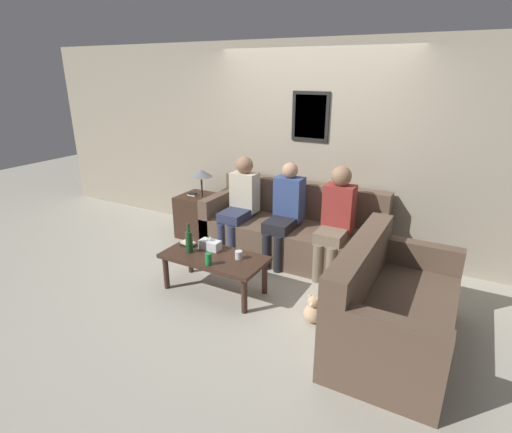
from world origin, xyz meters
name	(u,v)px	position (x,y,z in m)	size (l,w,h in m)	color
ground_plane	(274,271)	(0.00, 0.00, 0.00)	(16.00, 16.00, 0.00)	#ADA899
wall_back	(310,148)	(0.00, 0.99, 1.30)	(9.00, 0.08, 2.60)	#9E937F
couch_main	(293,232)	(0.00, 0.52, 0.31)	(2.21, 0.88, 0.90)	brown
couch_side	(390,311)	(1.44, -0.69, 0.31)	(0.88, 1.54, 0.90)	brown
coffee_table	(214,261)	(-0.36, -0.69, 0.35)	(1.10, 0.54, 0.41)	#382319
side_table_with_lamp	(200,213)	(-1.42, 0.48, 0.33)	(0.52, 0.52, 0.98)	#382319
wine_bottle	(189,241)	(-0.64, -0.74, 0.54)	(0.08, 0.08, 0.33)	#19421E
drinking_glass	(239,255)	(-0.10, -0.63, 0.46)	(0.08, 0.08, 0.09)	silver
book_stack	(188,244)	(-0.76, -0.62, 0.44)	(0.17, 0.12, 0.05)	black
soda_can	(208,259)	(-0.29, -0.89, 0.47)	(0.07, 0.07, 0.12)	#197A38
tissue_box	(210,245)	(-0.49, -0.58, 0.47)	(0.23, 0.12, 0.15)	silver
person_left	(240,201)	(-0.68, 0.38, 0.67)	(0.34, 0.62, 1.22)	#2D334C
person_middle	(285,210)	(-0.04, 0.36, 0.65)	(0.34, 0.61, 1.21)	black
person_right	(336,217)	(0.60, 0.34, 0.69)	(0.34, 0.57, 1.25)	#756651
teddy_bear	(313,310)	(0.77, -0.72, 0.12)	(0.18, 0.18, 0.28)	tan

